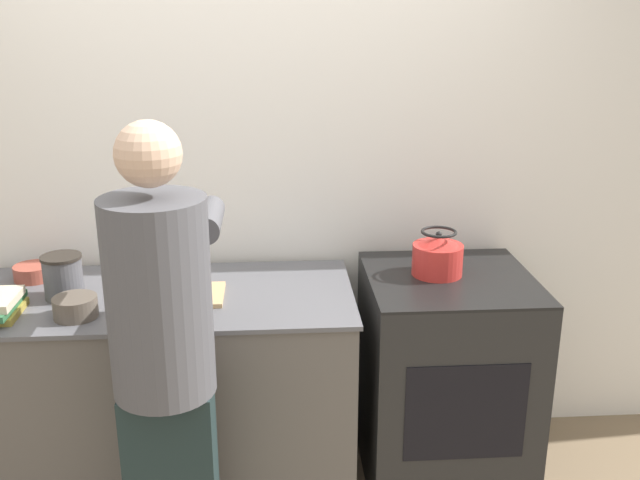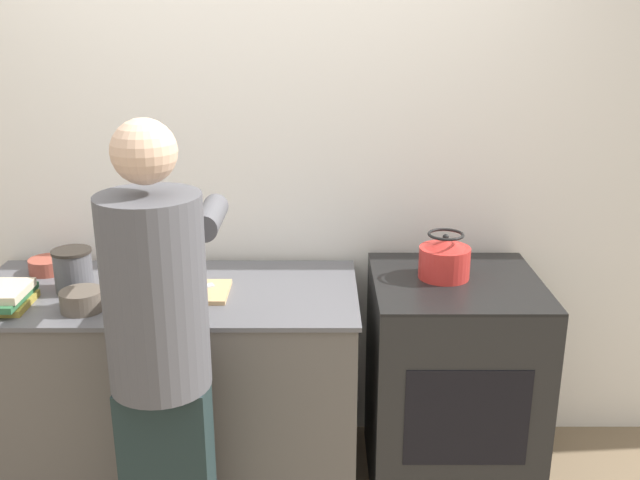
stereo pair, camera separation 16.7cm
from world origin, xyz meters
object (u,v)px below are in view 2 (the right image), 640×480
at_px(cutting_board, 181,292).
at_px(bowl_prep, 44,266).
at_px(oven, 448,383).
at_px(canister_jar, 70,271).
at_px(person, 157,349).
at_px(kettle, 441,259).
at_px(knife, 180,290).

relative_size(cutting_board, bowl_prep, 2.24).
height_order(oven, canister_jar, canister_jar).
xyz_separation_m(person, bowl_prep, (-0.65, 0.77, 0.01)).
xyz_separation_m(cutting_board, kettle, (1.05, 0.06, 0.12)).
bearing_deg(oven, kettle, 147.69).
relative_size(person, canister_jar, 9.53).
height_order(person, bowl_prep, person).
distance_m(cutting_board, kettle, 1.06).
xyz_separation_m(oven, canister_jar, (-1.55, 0.01, 0.51)).
bearing_deg(bowl_prep, canister_jar, -48.63).
xyz_separation_m(oven, kettle, (-0.05, 0.03, 0.55)).
height_order(oven, person, person).
bearing_deg(knife, canister_jar, 148.58).
bearing_deg(knife, cutting_board, 56.16).
bearing_deg(kettle, knife, -176.28).
height_order(knife, canister_jar, canister_jar).
bearing_deg(person, bowl_prep, 130.29).
bearing_deg(person, knife, 91.89).
bearing_deg(canister_jar, oven, -0.24).
distance_m(person, knife, 0.51).
relative_size(person, knife, 7.37).
bearing_deg(canister_jar, person, -50.12).
bearing_deg(bowl_prep, cutting_board, -21.15).
xyz_separation_m(oven, cutting_board, (-1.10, -0.03, 0.43)).
xyz_separation_m(person, kettle, (1.04, 0.58, 0.11)).
bearing_deg(bowl_prep, oven, -7.13).
height_order(person, kettle, person).
bearing_deg(oven, bowl_prep, 172.87).
height_order(kettle, bowl_prep, kettle).
relative_size(knife, canister_jar, 1.29).
xyz_separation_m(kettle, canister_jar, (-1.50, -0.03, -0.04)).
distance_m(cutting_board, canister_jar, 0.46).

